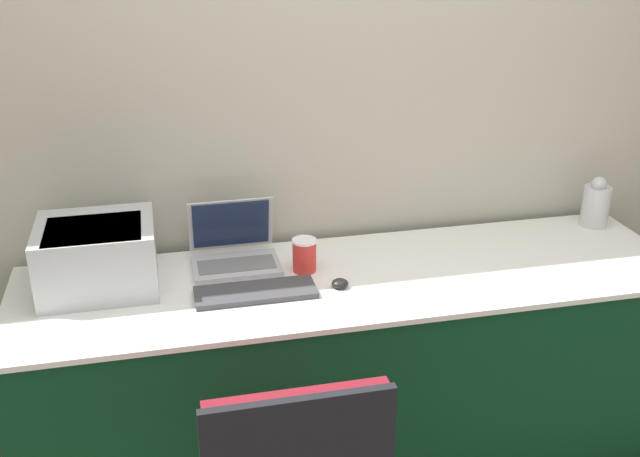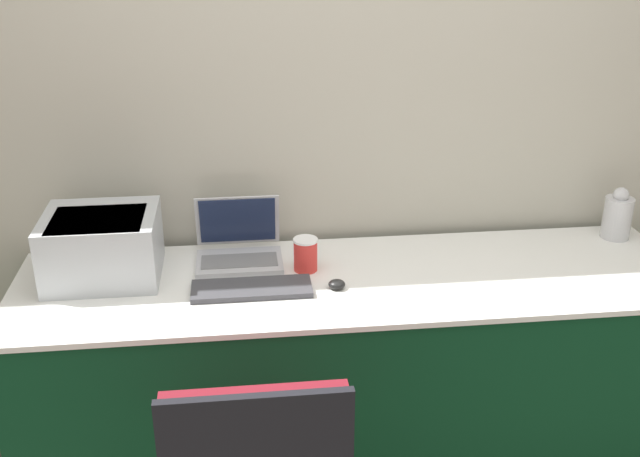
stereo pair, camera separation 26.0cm
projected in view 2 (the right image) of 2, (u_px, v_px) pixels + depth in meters
wall_back at (341, 104)px, 2.81m from camera, size 8.00×0.05×2.60m
table at (353, 369)px, 2.81m from camera, size 2.40×0.68×0.77m
printer at (102, 244)px, 2.61m from camera, size 0.39×0.34×0.23m
laptop_left at (239, 246)px, 2.77m from camera, size 0.31×0.27×0.22m
external_keyboard at (252, 289)px, 2.55m from camera, size 0.41×0.15×0.02m
coffee_cup at (306, 254)px, 2.68m from camera, size 0.09×0.09×0.12m
mouse at (337, 284)px, 2.57m from camera, size 0.06×0.06×0.03m
metal_pitcher at (618, 216)px, 2.94m from camera, size 0.11×0.11×0.21m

